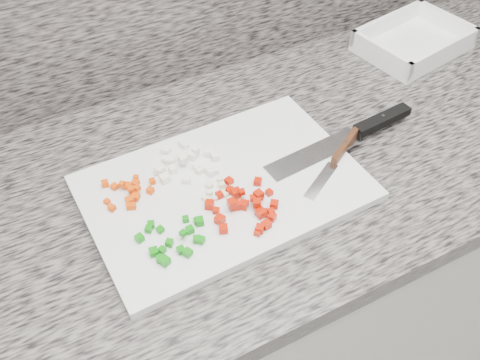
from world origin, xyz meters
name	(u,v)px	position (x,y,z in m)	size (l,w,h in m)	color
cabinet	(251,298)	(0.00, 1.44, 0.43)	(3.92, 0.62, 0.86)	silver
countertop	(255,168)	(0.00, 1.44, 0.88)	(3.96, 0.64, 0.04)	#645E58
cutting_board	(224,188)	(-0.08, 1.40, 0.91)	(0.46, 0.31, 0.02)	white
carrot_pile	(129,192)	(-0.23, 1.45, 0.92)	(0.09, 0.08, 0.02)	#DE4404
onion_pile	(188,162)	(-0.12, 1.47, 0.92)	(0.12, 0.11, 0.02)	white
green_pepper_pile	(174,239)	(-0.21, 1.33, 0.92)	(0.11, 0.09, 0.02)	#0D7C0B
red_pepper_pile	(245,205)	(-0.08, 1.33, 0.92)	(0.12, 0.13, 0.02)	#B21602
garlic_pile	(215,190)	(-0.10, 1.39, 0.92)	(0.06, 0.04, 0.01)	beige
chef_knife	(360,131)	(0.20, 1.40, 0.92)	(0.33, 0.06, 0.02)	silver
paring_knife	(339,154)	(0.13, 1.36, 0.92)	(0.18, 0.11, 0.02)	silver
tray	(413,42)	(0.50, 1.60, 0.92)	(0.26, 0.21, 0.05)	white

